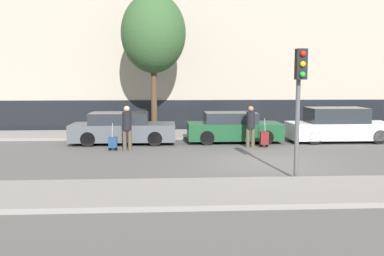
{
  "coord_description": "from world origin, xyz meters",
  "views": [
    {
      "loc": [
        -3.32,
        -13.51,
        2.71
      ],
      "look_at": [
        -2.42,
        1.8,
        0.95
      ],
      "focal_mm": 40.0,
      "sensor_mm": 36.0,
      "label": 1
    }
  ],
  "objects_px": {
    "trolley_right": "(264,138)",
    "traffic_light": "(300,87)",
    "bare_tree_near_crossing": "(153,34)",
    "pedestrian_right": "(251,124)",
    "pedestrian_left": "(127,125)",
    "trolley_left": "(113,142)",
    "parked_car_1": "(233,128)",
    "parked_car_0": "(122,129)",
    "parked_car_2": "(339,126)"
  },
  "relations": [
    {
      "from": "trolley_right",
      "to": "traffic_light",
      "type": "xyz_separation_m",
      "value": [
        -0.36,
        -5.49,
        2.13
      ]
    },
    {
      "from": "bare_tree_near_crossing",
      "to": "pedestrian_right",
      "type": "bearing_deg",
      "value": -41.36
    },
    {
      "from": "pedestrian_left",
      "to": "pedestrian_right",
      "type": "bearing_deg",
      "value": 10.13
    },
    {
      "from": "trolley_left",
      "to": "bare_tree_near_crossing",
      "type": "xyz_separation_m",
      "value": [
        1.46,
        3.94,
        4.47
      ]
    },
    {
      "from": "pedestrian_left",
      "to": "traffic_light",
      "type": "relative_size",
      "value": 0.49
    },
    {
      "from": "parked_car_1",
      "to": "trolley_left",
      "type": "relative_size",
      "value": 3.76
    },
    {
      "from": "parked_car_0",
      "to": "pedestrian_right",
      "type": "bearing_deg",
      "value": -14.52
    },
    {
      "from": "parked_car_0",
      "to": "parked_car_2",
      "type": "relative_size",
      "value": 0.98
    },
    {
      "from": "trolley_left",
      "to": "trolley_right",
      "type": "bearing_deg",
      "value": 4.11
    },
    {
      "from": "parked_car_1",
      "to": "trolley_right",
      "type": "xyz_separation_m",
      "value": [
        1.02,
        -1.5,
        -0.25
      ]
    },
    {
      "from": "parked_car_2",
      "to": "parked_car_0",
      "type": "bearing_deg",
      "value": 179.63
    },
    {
      "from": "trolley_left",
      "to": "parked_car_1",
      "type": "bearing_deg",
      "value": 21.39
    },
    {
      "from": "parked_car_0",
      "to": "pedestrian_left",
      "type": "height_order",
      "value": "pedestrian_left"
    },
    {
      "from": "pedestrian_left",
      "to": "trolley_right",
      "type": "bearing_deg",
      "value": 8.81
    },
    {
      "from": "pedestrian_left",
      "to": "trolley_right",
      "type": "relative_size",
      "value": 1.47
    },
    {
      "from": "trolley_left",
      "to": "traffic_light",
      "type": "xyz_separation_m",
      "value": [
        5.57,
        -5.07,
        2.18
      ]
    },
    {
      "from": "parked_car_1",
      "to": "pedestrian_left",
      "type": "bearing_deg",
      "value": -155.8
    },
    {
      "from": "parked_car_0",
      "to": "pedestrian_right",
      "type": "xyz_separation_m",
      "value": [
        5.19,
        -1.34,
        0.31
      ]
    },
    {
      "from": "bare_tree_near_crossing",
      "to": "pedestrian_left",
      "type": "bearing_deg",
      "value": -102.98
    },
    {
      "from": "parked_car_1",
      "to": "parked_car_2",
      "type": "bearing_deg",
      "value": -1.8
    },
    {
      "from": "parked_car_0",
      "to": "parked_car_1",
      "type": "relative_size",
      "value": 1.09
    },
    {
      "from": "parked_car_0",
      "to": "trolley_left",
      "type": "bearing_deg",
      "value": -95.68
    },
    {
      "from": "trolley_right",
      "to": "bare_tree_near_crossing",
      "type": "relative_size",
      "value": 0.18
    },
    {
      "from": "pedestrian_right",
      "to": "traffic_light",
      "type": "height_order",
      "value": "traffic_light"
    },
    {
      "from": "pedestrian_left",
      "to": "traffic_light",
      "type": "distance_m",
      "value": 7.27
    },
    {
      "from": "pedestrian_left",
      "to": "pedestrian_right",
      "type": "distance_m",
      "value": 4.86
    },
    {
      "from": "parked_car_1",
      "to": "trolley_left",
      "type": "distance_m",
      "value": 5.28
    },
    {
      "from": "traffic_light",
      "to": "parked_car_2",
      "type": "bearing_deg",
      "value": 60.13
    },
    {
      "from": "trolley_left",
      "to": "trolley_right",
      "type": "relative_size",
      "value": 0.91
    },
    {
      "from": "parked_car_0",
      "to": "trolley_right",
      "type": "xyz_separation_m",
      "value": [
        5.74,
        -1.41,
        -0.25
      ]
    },
    {
      "from": "parked_car_2",
      "to": "pedestrian_left",
      "type": "relative_size",
      "value": 2.59
    },
    {
      "from": "pedestrian_right",
      "to": "trolley_right",
      "type": "xyz_separation_m",
      "value": [
        0.55,
        -0.07,
        -0.56
      ]
    },
    {
      "from": "traffic_light",
      "to": "parked_car_0",
      "type": "bearing_deg",
      "value": 127.94
    },
    {
      "from": "parked_car_1",
      "to": "trolley_left",
      "type": "xyz_separation_m",
      "value": [
        -4.9,
        -1.92,
        -0.3
      ]
    },
    {
      "from": "parked_car_0",
      "to": "trolley_right",
      "type": "relative_size",
      "value": 3.72
    },
    {
      "from": "parked_car_0",
      "to": "parked_car_1",
      "type": "xyz_separation_m",
      "value": [
        4.72,
        0.09,
        -0.01
      ]
    },
    {
      "from": "parked_car_1",
      "to": "parked_car_2",
      "type": "height_order",
      "value": "parked_car_2"
    },
    {
      "from": "parked_car_0",
      "to": "trolley_right",
      "type": "bearing_deg",
      "value": -13.8
    },
    {
      "from": "parked_car_1",
      "to": "pedestrian_right",
      "type": "height_order",
      "value": "pedestrian_right"
    },
    {
      "from": "trolley_left",
      "to": "bare_tree_near_crossing",
      "type": "height_order",
      "value": "bare_tree_near_crossing"
    },
    {
      "from": "pedestrian_right",
      "to": "traffic_light",
      "type": "xyz_separation_m",
      "value": [
        0.19,
        -5.56,
        1.57
      ]
    },
    {
      "from": "parked_car_2",
      "to": "traffic_light",
      "type": "height_order",
      "value": "traffic_light"
    },
    {
      "from": "trolley_left",
      "to": "traffic_light",
      "type": "relative_size",
      "value": 0.3
    },
    {
      "from": "bare_tree_near_crossing",
      "to": "parked_car_2",
      "type": "bearing_deg",
      "value": -15.05
    },
    {
      "from": "parked_car_1",
      "to": "pedestrian_left",
      "type": "height_order",
      "value": "pedestrian_left"
    },
    {
      "from": "parked_car_0",
      "to": "pedestrian_right",
      "type": "distance_m",
      "value": 5.37
    },
    {
      "from": "pedestrian_right",
      "to": "trolley_right",
      "type": "relative_size",
      "value": 1.42
    },
    {
      "from": "traffic_light",
      "to": "parked_car_1",
      "type": "bearing_deg",
      "value": 95.41
    },
    {
      "from": "traffic_light",
      "to": "bare_tree_near_crossing",
      "type": "bearing_deg",
      "value": 114.49
    },
    {
      "from": "parked_car_0",
      "to": "trolley_right",
      "type": "distance_m",
      "value": 5.92
    }
  ]
}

